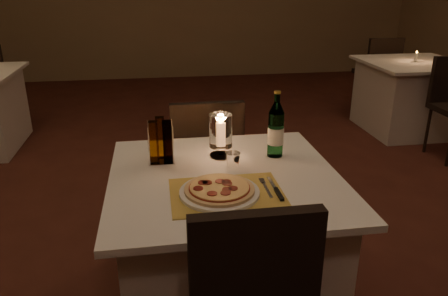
{
  "coord_description": "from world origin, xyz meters",
  "views": [
    {
      "loc": [
        -0.22,
        -2.24,
        1.55
      ],
      "look_at": [
        0.06,
        -0.5,
        0.86
      ],
      "focal_mm": 35.0,
      "sensor_mm": 36.0,
      "label": 1
    }
  ],
  "objects": [
    {
      "name": "hurricane_candle",
      "position": [
        0.07,
        -0.31,
        0.86
      ],
      "size": [
        0.11,
        0.11,
        0.21
      ],
      "color": "white",
      "rests_on": "main_table"
    },
    {
      "name": "tumbler",
      "position": [
        0.11,
        -0.44,
        0.77
      ],
      "size": [
        0.07,
        0.07,
        0.07
      ],
      "primitive_type": null,
      "color": "white",
      "rests_on": "main_table"
    },
    {
      "name": "cruet_caddy",
      "position": [
        -0.21,
        -0.33,
        0.84
      ],
      "size": [
        0.12,
        0.12,
        0.21
      ],
      "color": "white",
      "rests_on": "main_table"
    },
    {
      "name": "main_table",
      "position": [
        0.06,
        -0.52,
        0.37
      ],
      "size": [
        1.0,
        1.0,
        0.74
      ],
      "color": "silver",
      "rests_on": "ground"
    },
    {
      "name": "knife",
      "position": [
        0.24,
        -0.73,
        0.75
      ],
      "size": [
        0.02,
        0.22,
        0.01
      ],
      "color": "black",
      "rests_on": "placemat"
    },
    {
      "name": "neighbor_table_right",
      "position": [
        2.43,
        1.9,
        0.37
      ],
      "size": [
        1.0,
        1.0,
        0.74
      ],
      "color": "silver",
      "rests_on": "ground"
    },
    {
      "name": "floor",
      "position": [
        0.0,
        0.0,
        -0.01
      ],
      "size": [
        8.0,
        10.0,
        0.02
      ],
      "primitive_type": "cube",
      "color": "#4D2018",
      "rests_on": "ground"
    },
    {
      "name": "water_bottle",
      "position": [
        0.33,
        -0.34,
        0.87
      ],
      "size": [
        0.08,
        0.08,
        0.32
      ],
      "color": "#549C66",
      "rests_on": "main_table"
    },
    {
      "name": "chair_far",
      "position": [
        0.06,
        0.19,
        0.55
      ],
      "size": [
        0.42,
        0.42,
        0.9
      ],
      "color": "black",
      "rests_on": "ground"
    },
    {
      "name": "neighbor_candle_right",
      "position": [
        2.43,
        1.9,
        0.79
      ],
      "size": [
        0.03,
        0.03,
        0.11
      ],
      "color": "white",
      "rests_on": "neighbor_table_right"
    },
    {
      "name": "placemat",
      "position": [
        0.04,
        -0.7,
        0.74
      ],
      "size": [
        0.45,
        0.34,
        0.0
      ],
      "primitive_type": "cube",
      "color": "#B3953E",
      "rests_on": "main_table"
    },
    {
      "name": "fork",
      "position": [
        0.2,
        -0.67,
        0.75
      ],
      "size": [
        0.02,
        0.18,
        0.0
      ],
      "color": "silver",
      "rests_on": "placemat"
    },
    {
      "name": "plate",
      "position": [
        0.01,
        -0.7,
        0.75
      ],
      "size": [
        0.32,
        0.32,
        0.01
      ],
      "primitive_type": "cylinder",
      "color": "white",
      "rests_on": "placemat"
    },
    {
      "name": "neighbor_chair_rb",
      "position": [
        2.43,
        2.61,
        0.55
      ],
      "size": [
        0.42,
        0.42,
        0.9
      ],
      "color": "black",
      "rests_on": "ground"
    },
    {
      "name": "pizza",
      "position": [
        0.01,
        -0.7,
        0.77
      ],
      "size": [
        0.28,
        0.28,
        0.02
      ],
      "color": "#D8B77F",
      "rests_on": "plate"
    }
  ]
}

